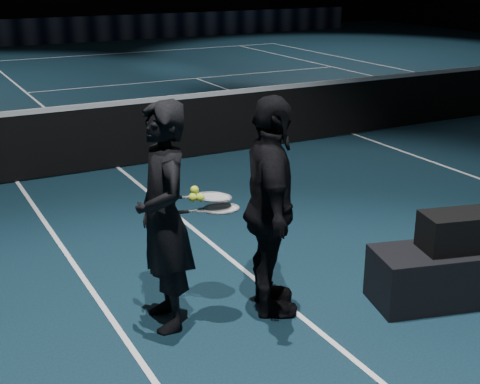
# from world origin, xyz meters

# --- Properties ---
(floor) EXTENTS (36.00, 36.00, 0.00)m
(floor) POSITION_xyz_m (0.00, 0.00, 0.00)
(floor) COLOR black
(floor) RESTS_ON ground
(court_lines) EXTENTS (10.98, 23.78, 0.01)m
(court_lines) POSITION_xyz_m (0.00, 0.00, 0.00)
(court_lines) COLOR white
(court_lines) RESTS_ON floor
(net_mesh) EXTENTS (12.80, 0.02, 0.86)m
(net_mesh) POSITION_xyz_m (0.00, 0.00, 0.45)
(net_mesh) COLOR black
(net_mesh) RESTS_ON floor
(net_tape) EXTENTS (12.80, 0.03, 0.07)m
(net_tape) POSITION_xyz_m (0.00, 0.00, 0.92)
(net_tape) COLOR white
(net_tape) RESTS_ON net_mesh
(sponsor_backdrop) EXTENTS (22.00, 0.15, 0.90)m
(sponsor_backdrop) POSITION_xyz_m (0.00, 15.50, 0.45)
(sponsor_backdrop) COLOR black
(sponsor_backdrop) RESTS_ON floor
(player_bench) EXTENTS (1.65, 0.91, 0.47)m
(player_bench) POSITION_xyz_m (-2.71, -5.09, 0.24)
(player_bench) COLOR black
(player_bench) RESTS_ON floor
(racket_bag) EXTENTS (0.85, 0.53, 0.31)m
(racket_bag) POSITION_xyz_m (-2.71, -5.09, 0.63)
(racket_bag) COLOR black
(racket_bag) RESTS_ON player_bench
(player_a) EXTENTS (0.50, 0.70, 1.81)m
(player_a) POSITION_xyz_m (-5.10, -4.29, 0.90)
(player_a) COLOR black
(player_a) RESTS_ON floor
(player_b) EXTENTS (0.81, 1.15, 1.81)m
(player_b) POSITION_xyz_m (-4.28, -4.50, 0.90)
(player_b) COLOR black
(player_b) RESTS_ON floor
(racket_lower) EXTENTS (0.71, 0.38, 0.03)m
(racket_lower) POSITION_xyz_m (-4.66, -4.40, 0.93)
(racket_lower) COLOR black
(racket_lower) RESTS_ON player_a
(racket_upper) EXTENTS (0.71, 0.34, 0.10)m
(racket_upper) POSITION_xyz_m (-4.70, -4.35, 1.02)
(racket_upper) COLOR black
(racket_upper) RESTS_ON player_b
(tennis_balls) EXTENTS (0.12, 0.10, 0.12)m
(tennis_balls) POSITION_xyz_m (-4.85, -4.35, 1.06)
(tennis_balls) COLOR yellow
(tennis_balls) RESTS_ON racket_upper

